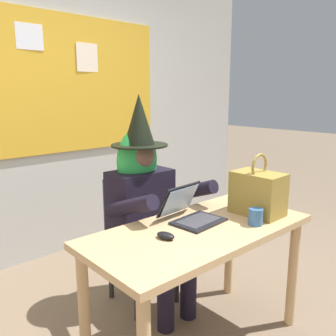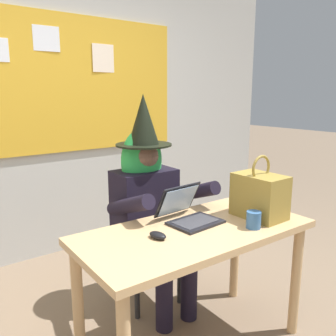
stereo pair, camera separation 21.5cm
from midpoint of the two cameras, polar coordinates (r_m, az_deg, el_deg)
name	(u,v)px [view 1 (the left image)]	position (r m, az deg, el deg)	size (l,w,h in m)	color
wall_back_bulletin	(39,95)	(3.34, -21.64, 10.72)	(5.23, 1.98, 2.88)	#B2B2AD
desk_main	(200,245)	(2.04, 2.00, -12.33)	(1.33, 0.66, 0.75)	tan
chair_at_desk	(136,232)	(2.62, -7.45, -10.16)	(0.46, 0.46, 0.89)	#2D3347
person_costumed	(146,197)	(2.43, -6.13, -4.59)	(0.60, 0.66, 1.47)	black
laptop	(191,213)	(2.09, 0.70, -7.19)	(0.31, 0.33, 0.20)	black
computer_mouse	(166,236)	(1.85, -3.77, -10.78)	(0.06, 0.10, 0.03)	black
handbag	(258,193)	(2.22, 11.51, -3.93)	(0.20, 0.30, 0.38)	olive
coffee_mug	(256,217)	(2.06, 10.93, -7.71)	(0.08, 0.08, 0.10)	#336099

